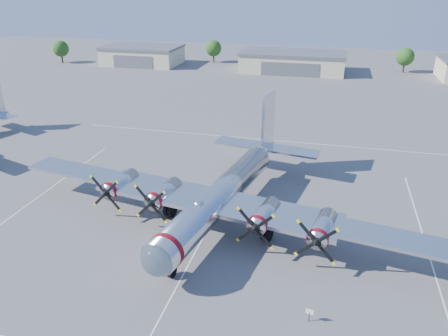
% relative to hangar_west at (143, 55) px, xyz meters
% --- Properties ---
extents(ground, '(260.00, 260.00, 0.00)m').
position_rel_hangar_west_xyz_m(ground, '(45.00, -81.96, -2.71)').
color(ground, '#535356').
rests_on(ground, ground).
extents(parking_lines, '(60.00, 50.08, 0.01)m').
position_rel_hangar_west_xyz_m(parking_lines, '(45.00, -83.71, -2.71)').
color(parking_lines, silver).
rests_on(parking_lines, ground).
extents(hangar_west, '(22.60, 14.60, 5.40)m').
position_rel_hangar_west_xyz_m(hangar_west, '(0.00, 0.00, 0.00)').
color(hangar_west, '#BCB596').
rests_on(hangar_west, ground).
extents(hangar_center, '(28.60, 14.60, 5.40)m').
position_rel_hangar_west_xyz_m(hangar_center, '(45.00, -0.00, -0.00)').
color(hangar_center, '#BCB596').
rests_on(hangar_center, ground).
extents(tree_far_west, '(4.80, 4.80, 6.64)m').
position_rel_hangar_west_xyz_m(tree_far_west, '(-25.00, -3.96, 1.51)').
color(tree_far_west, '#382619').
rests_on(tree_far_west, ground).
extents(tree_west, '(4.80, 4.80, 6.64)m').
position_rel_hangar_west_xyz_m(tree_west, '(20.00, 8.04, 1.51)').
color(tree_west, '#382619').
rests_on(tree_west, ground).
extents(tree_east, '(4.80, 4.80, 6.64)m').
position_rel_hangar_west_xyz_m(tree_east, '(75.00, 6.04, 1.51)').
color(tree_east, '#382619').
rests_on(tree_east, ground).
extents(main_bomber_b29, '(53.44, 41.12, 10.69)m').
position_rel_hangar_west_xyz_m(main_bomber_b29, '(46.15, -83.06, -2.71)').
color(main_bomber_b29, silver).
rests_on(main_bomber_b29, ground).
extents(info_placard, '(0.61, 0.17, 1.17)m').
position_rel_hangar_west_xyz_m(info_placard, '(56.37, -96.83, -1.89)').
color(info_placard, black).
rests_on(info_placard, ground).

